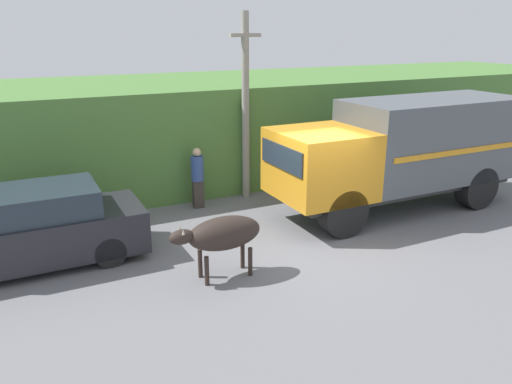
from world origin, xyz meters
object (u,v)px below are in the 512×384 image
Objects in this scene: cargo_truck at (406,149)px; brown_cow at (222,234)px; utility_pole at (245,104)px; parked_suv at (33,229)px; pedestrian_on_hill at (198,175)px.

cargo_truck reaches higher than brown_cow.
cargo_truck is 1.39× the size of utility_pole.
parked_suv is at bearing 178.07° from cargo_truck.
brown_cow is 0.41× the size of parked_suv.
cargo_truck is 9.39m from parked_suv.
pedestrian_on_hill reaches higher than parked_suv.
pedestrian_on_hill is 0.33× the size of utility_pole.
cargo_truck is 4.26× the size of pedestrian_on_hill.
brown_cow is 5.43m from utility_pole.
brown_cow is at bearing -37.25° from parked_suv.
cargo_truck is 5.69m from pedestrian_on_hill.
cargo_truck reaches higher than parked_suv.
pedestrian_on_hill is (-5.02, 2.57, -0.77)m from cargo_truck.
parked_suv is at bearing -160.00° from utility_pole.
utility_pole is (1.61, 0.30, 1.80)m from pedestrian_on_hill.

